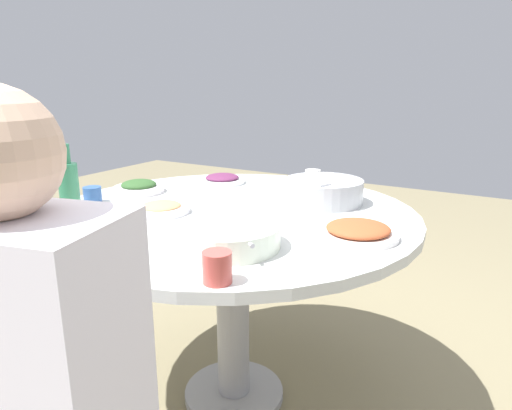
% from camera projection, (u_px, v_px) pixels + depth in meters
% --- Properties ---
extents(ground, '(8.00, 8.00, 0.00)m').
position_uv_depth(ground, '(234.00, 396.00, 1.79)').
color(ground, '#7E7355').
extents(round_dining_table, '(1.28, 1.28, 0.76)m').
position_uv_depth(round_dining_table, '(232.00, 243.00, 1.62)').
color(round_dining_table, '#99999E').
rests_on(round_dining_table, ground).
extents(rice_bowl, '(0.29, 0.29, 0.10)m').
position_uv_depth(rice_bowl, '(323.00, 191.00, 1.68)').
color(rice_bowl, '#B2B5BA').
rests_on(rice_bowl, round_dining_table).
extents(soup_bowl, '(0.29, 0.29, 0.06)m').
position_uv_depth(soup_bowl, '(228.00, 236.00, 1.24)').
color(soup_bowl, white).
rests_on(soup_bowl, round_dining_table).
extents(dish_eggplant, '(0.20, 0.20, 0.04)m').
position_uv_depth(dish_eggplant, '(222.00, 179.00, 2.01)').
color(dish_eggplant, white).
rests_on(dish_eggplant, round_dining_table).
extents(dish_greens, '(0.20, 0.20, 0.05)m').
position_uv_depth(dish_greens, '(139.00, 187.00, 1.84)').
color(dish_greens, white).
rests_on(dish_greens, round_dining_table).
extents(dish_stirfry, '(0.23, 0.23, 0.04)m').
position_uv_depth(dish_stirfry, '(358.00, 231.00, 1.32)').
color(dish_stirfry, white).
rests_on(dish_stirfry, round_dining_table).
extents(dish_shrimp, '(0.19, 0.19, 0.04)m').
position_uv_depth(dish_shrimp, '(161.00, 208.00, 1.56)').
color(dish_shrimp, white).
rests_on(dish_shrimp, round_dining_table).
extents(dish_noodles, '(0.25, 0.25, 0.04)m').
position_uv_depth(dish_noodles, '(91.00, 237.00, 1.26)').
color(dish_noodles, silver).
rests_on(dish_noodles, round_dining_table).
extents(green_bottle, '(0.06, 0.06, 0.24)m').
position_uv_depth(green_bottle, '(69.00, 188.00, 1.49)').
color(green_bottle, '#2E754F').
rests_on(green_bottle, round_dining_table).
extents(tea_cup_near, '(0.07, 0.07, 0.06)m').
position_uv_depth(tea_cup_near, '(93.00, 195.00, 1.69)').
color(tea_cup_near, '#2E5492').
rests_on(tea_cup_near, round_dining_table).
extents(tea_cup_far, '(0.07, 0.07, 0.05)m').
position_uv_depth(tea_cup_far, '(313.00, 176.00, 2.04)').
color(tea_cup_far, silver).
rests_on(tea_cup_far, round_dining_table).
extents(tea_cup_side, '(0.07, 0.07, 0.07)m').
position_uv_depth(tea_cup_side, '(217.00, 267.00, 1.02)').
color(tea_cup_side, '#C54C44').
rests_on(tea_cup_side, round_dining_table).
extents(diner_left, '(0.39, 0.41, 0.76)m').
position_uv_depth(diner_left, '(26.00, 376.00, 0.71)').
color(diner_left, '#2D333D').
rests_on(diner_left, stool_for_diner_left).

